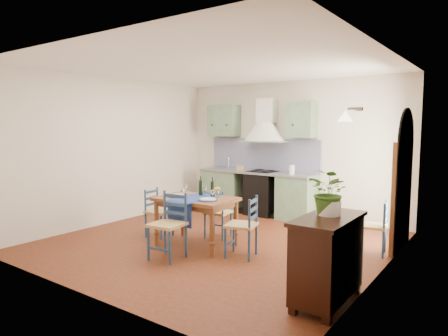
{
  "coord_description": "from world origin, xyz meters",
  "views": [
    {
      "loc": [
        3.75,
        -5.08,
        1.87
      ],
      "look_at": [
        -0.1,
        0.3,
        1.18
      ],
      "focal_mm": 32.0,
      "sensor_mm": 36.0,
      "label": 1
    }
  ],
  "objects_px": {
    "chair_near": "(169,225)",
    "potted_plant": "(330,192)",
    "dining_table": "(196,203)",
    "sideboard": "(327,256)"
  },
  "relations": [
    {
      "from": "dining_table",
      "to": "chair_near",
      "type": "relative_size",
      "value": 1.32
    },
    {
      "from": "chair_near",
      "to": "potted_plant",
      "type": "height_order",
      "value": "potted_plant"
    },
    {
      "from": "chair_near",
      "to": "potted_plant",
      "type": "xyz_separation_m",
      "value": [
        2.34,
        -0.01,
        0.7
      ]
    },
    {
      "from": "dining_table",
      "to": "sideboard",
      "type": "relative_size",
      "value": 1.18
    },
    {
      "from": "chair_near",
      "to": "sideboard",
      "type": "height_order",
      "value": "chair_near"
    },
    {
      "from": "chair_near",
      "to": "potted_plant",
      "type": "relative_size",
      "value": 1.89
    },
    {
      "from": "chair_near",
      "to": "potted_plant",
      "type": "distance_m",
      "value": 2.45
    },
    {
      "from": "chair_near",
      "to": "dining_table",
      "type": "bearing_deg",
      "value": 96.09
    },
    {
      "from": "dining_table",
      "to": "sideboard",
      "type": "distance_m",
      "value": 2.56
    },
    {
      "from": "dining_table",
      "to": "potted_plant",
      "type": "relative_size",
      "value": 2.49
    }
  ]
}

